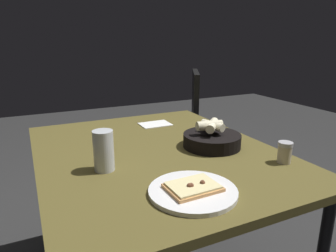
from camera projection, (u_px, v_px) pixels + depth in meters
name	position (u px, v px, depth m)	size (l,w,h in m)	color
dining_table	(156.00, 163.00, 1.28)	(0.93, 1.15, 0.71)	brown
pizza_plate	(193.00, 190.00, 0.91)	(0.27, 0.27, 0.04)	white
bread_basket	(212.00, 139.00, 1.30)	(0.24, 0.24, 0.12)	black
beer_glass	(104.00, 153.00, 1.06)	(0.07, 0.07, 0.14)	silver
pepper_shaker	(285.00, 154.00, 1.13)	(0.05, 0.05, 0.08)	#BFB299
napkin	(155.00, 124.00, 1.64)	(0.16, 0.12, 0.00)	white
chair_far	(179.00, 126.00, 2.29)	(0.60, 0.60, 0.93)	black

